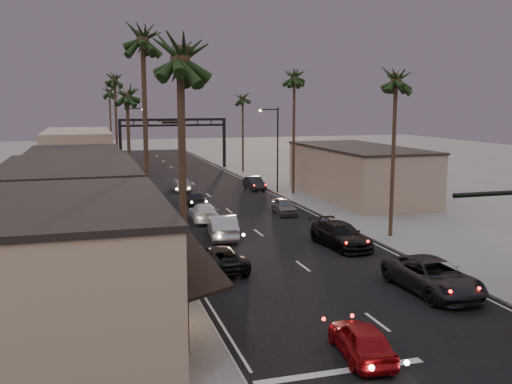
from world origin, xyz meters
TOP-DOWN VIEW (x-y plane):
  - ground at (0.00, 40.00)m, footprint 200.00×200.00m
  - road at (0.00, 45.00)m, footprint 14.00×120.00m
  - sidewalk_left at (-9.50, 52.00)m, footprint 5.00×92.00m
  - sidewalk_right at (9.50, 52.00)m, footprint 5.00×92.00m
  - storefront_near at (-13.00, 12.00)m, footprint 8.00×12.00m
  - storefront_mid at (-13.00, 26.00)m, footprint 8.00×14.00m
  - storefront_far at (-13.00, 42.00)m, footprint 8.00×16.00m
  - storefront_dist at (-13.00, 65.00)m, footprint 8.00×20.00m
  - building_right at (14.00, 40.00)m, footprint 8.00×18.00m
  - arch at (0.00, 70.00)m, footprint 15.20×0.40m
  - streetlight_right at (6.92, 45.00)m, footprint 2.13×0.30m
  - streetlight_left at (-6.92, 58.00)m, footprint 2.13×0.30m
  - palm_la at (-8.60, 9.00)m, footprint 3.20×3.20m
  - palm_lb at (-8.60, 22.00)m, footprint 3.20×3.20m
  - palm_lc at (-8.60, 36.00)m, footprint 3.20×3.20m
  - palm_ld at (-8.60, 55.00)m, footprint 3.20×3.20m
  - palm_ra at (8.60, 24.00)m, footprint 3.20×3.20m
  - palm_rb at (8.60, 44.00)m, footprint 3.20×3.20m
  - palm_rc at (8.60, 64.00)m, footprint 3.20×3.20m
  - palm_far at (-8.30, 78.00)m, footprint 3.20×3.20m
  - oncoming_red at (-2.27, 7.08)m, footprint 2.11×4.25m
  - oncoming_pickup at (-4.99, 19.69)m, footprint 2.97×5.41m
  - oncoming_silver at (-2.93, 27.08)m, footprint 2.49×5.39m
  - oncoming_white at (-3.01, 33.38)m, footprint 2.35×5.08m
  - oncoming_dgrey at (-2.37, 40.86)m, footprint 1.69×4.09m
  - oncoming_grey_far at (-2.47, 49.19)m, footprint 1.98×4.31m
  - curbside_near at (4.59, 12.76)m, footprint 2.98×6.18m
  - curbside_black at (4.03, 22.50)m, footprint 2.85×5.79m
  - curbside_grey at (4.18, 34.25)m, footprint 1.85×4.07m
  - curbside_far at (5.64, 48.33)m, footprint 1.62×4.32m

SIDE VIEW (x-z plane):
  - ground at x=0.00m, z-range 0.00..0.00m
  - road at x=0.00m, z-range -0.01..0.01m
  - sidewalk_left at x=-9.50m, z-range 0.00..0.12m
  - sidewalk_right at x=9.50m, z-range 0.00..0.12m
  - curbside_grey at x=4.18m, z-range 0.00..1.35m
  - oncoming_grey_far at x=-2.47m, z-range 0.00..1.37m
  - oncoming_dgrey at x=-2.37m, z-range 0.00..1.39m
  - oncoming_red at x=-2.27m, z-range 0.00..1.39m
  - curbside_far at x=5.64m, z-range 0.00..1.41m
  - oncoming_pickup at x=-4.99m, z-range 0.00..1.43m
  - oncoming_white at x=-3.01m, z-range 0.00..1.44m
  - curbside_black at x=4.03m, z-range 0.00..1.62m
  - curbside_near at x=4.59m, z-range 0.00..1.70m
  - oncoming_silver at x=-2.93m, z-range 0.00..1.71m
  - storefront_far at x=-13.00m, z-range 0.00..5.00m
  - building_right at x=14.00m, z-range 0.00..5.00m
  - storefront_near at x=-13.00m, z-range 0.00..5.50m
  - storefront_mid at x=-13.00m, z-range 0.00..5.50m
  - storefront_dist at x=-13.00m, z-range 0.00..6.00m
  - streetlight_right at x=6.92m, z-range 0.83..9.83m
  - streetlight_left at x=-6.92m, z-range 0.83..9.83m
  - arch at x=0.00m, z-range 1.90..9.17m
  - palm_lc at x=-8.60m, z-range 4.37..16.57m
  - palm_rc at x=8.60m, z-range 4.37..16.57m
  - palm_la at x=-8.60m, z-range 4.84..18.04m
  - palm_ra at x=8.60m, z-range 4.84..18.04m
  - palm_far at x=-8.30m, z-range 4.84..18.04m
  - palm_ld at x=-8.60m, z-range 5.32..19.52m
  - palm_rb at x=8.60m, z-range 5.32..19.52m
  - palm_lb at x=-8.60m, z-range 5.79..20.99m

